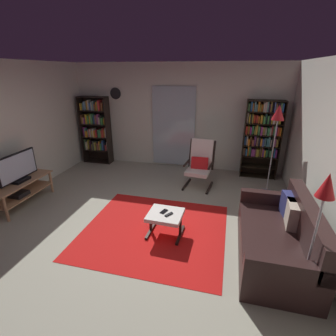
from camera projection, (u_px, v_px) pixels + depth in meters
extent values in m
plane|color=#A6A48F|center=(139.00, 224.00, 4.20)|extent=(7.02, 7.02, 0.00)
cube|color=silver|center=(176.00, 117.00, 6.35)|extent=(5.60, 0.06, 2.60)
cube|color=silver|center=(173.00, 127.00, 6.39)|extent=(1.10, 0.01, 2.00)
cube|color=red|center=(154.00, 230.00, 4.05)|extent=(2.24, 2.05, 0.01)
cube|color=tan|center=(21.00, 182.00, 4.67)|extent=(0.44, 1.24, 0.02)
cube|color=tan|center=(24.00, 194.00, 4.76)|extent=(0.40, 1.18, 0.02)
cylinder|color=tan|center=(6.00, 209.00, 4.20)|extent=(0.05, 0.05, 0.46)
cylinder|color=tan|center=(51.00, 182.00, 5.23)|extent=(0.05, 0.05, 0.46)
cylinder|color=tan|center=(37.00, 180.00, 5.31)|extent=(0.05, 0.05, 0.46)
cube|color=black|center=(19.00, 194.00, 4.65)|extent=(0.26, 0.28, 0.07)
cube|color=black|center=(20.00, 180.00, 4.66)|extent=(0.20, 0.32, 0.05)
cube|color=black|center=(17.00, 166.00, 4.56)|extent=(0.04, 0.86, 0.49)
cube|color=silver|center=(18.00, 166.00, 4.55)|extent=(0.01, 0.81, 0.44)
cube|color=black|center=(83.00, 130.00, 6.83)|extent=(0.02, 0.30, 1.78)
cube|color=black|center=(109.00, 131.00, 6.66)|extent=(0.02, 0.30, 1.78)
cube|color=black|center=(98.00, 129.00, 6.87)|extent=(0.78, 0.02, 1.78)
cube|color=black|center=(99.00, 161.00, 7.06)|extent=(0.74, 0.28, 0.02)
cube|color=black|center=(98.00, 150.00, 6.94)|extent=(0.74, 0.28, 0.02)
cube|color=black|center=(96.00, 137.00, 6.81)|extent=(0.74, 0.28, 0.02)
cube|color=black|center=(95.00, 124.00, 6.68)|extent=(0.74, 0.28, 0.02)
cube|color=black|center=(94.00, 111.00, 6.55)|extent=(0.74, 0.28, 0.02)
cube|color=black|center=(92.00, 97.00, 6.43)|extent=(0.74, 0.28, 0.02)
cube|color=#43794A|center=(86.00, 144.00, 6.97)|extent=(0.03, 0.15, 0.26)
cube|color=gold|center=(87.00, 146.00, 6.98)|extent=(0.02, 0.15, 0.16)
cube|color=beige|center=(88.00, 145.00, 6.95)|extent=(0.03, 0.24, 0.22)
cube|color=#9D9229|center=(89.00, 144.00, 6.94)|extent=(0.04, 0.13, 0.26)
cube|color=red|center=(92.00, 145.00, 6.96)|extent=(0.03, 0.11, 0.20)
cube|color=#2D1C26|center=(92.00, 144.00, 6.93)|extent=(0.04, 0.23, 0.25)
cube|color=#9B9A3A|center=(94.00, 146.00, 6.94)|extent=(0.03, 0.22, 0.16)
cube|color=#2E302B|center=(95.00, 145.00, 6.89)|extent=(0.04, 0.22, 0.26)
cube|color=#9E9E3D|center=(96.00, 145.00, 6.90)|extent=(0.03, 0.22, 0.22)
cube|color=#292931|center=(98.00, 145.00, 6.90)|extent=(0.02, 0.13, 0.24)
cube|color=brown|center=(99.00, 146.00, 6.89)|extent=(0.04, 0.20, 0.19)
cube|color=orange|center=(100.00, 145.00, 6.88)|extent=(0.03, 0.17, 0.25)
cube|color=#378846|center=(102.00, 146.00, 6.89)|extent=(0.04, 0.20, 0.20)
cube|color=#3657A3|center=(103.00, 145.00, 6.84)|extent=(0.04, 0.12, 0.26)
cube|color=#191F31|center=(105.00, 146.00, 6.85)|extent=(0.04, 0.15, 0.21)
cube|color=#BF3A38|center=(107.00, 147.00, 6.85)|extent=(0.03, 0.17, 0.16)
cube|color=#BDB2A3|center=(108.00, 146.00, 6.84)|extent=(0.04, 0.15, 0.23)
cube|color=#89318F|center=(85.00, 131.00, 6.85)|extent=(0.04, 0.14, 0.25)
cube|color=teal|center=(86.00, 132.00, 6.82)|extent=(0.02, 0.13, 0.23)
cube|color=orange|center=(88.00, 133.00, 6.82)|extent=(0.04, 0.22, 0.16)
cube|color=#5D9C99|center=(90.00, 133.00, 6.82)|extent=(0.03, 0.15, 0.20)
cube|color=#D63A36|center=(90.00, 133.00, 6.80)|extent=(0.03, 0.15, 0.22)
cube|color=beige|center=(92.00, 132.00, 6.81)|extent=(0.03, 0.21, 0.21)
cube|color=gold|center=(93.00, 134.00, 6.80)|extent=(0.04, 0.10, 0.16)
cube|color=beige|center=(94.00, 132.00, 6.77)|extent=(0.04, 0.17, 0.24)
cube|color=gold|center=(96.00, 133.00, 6.77)|extent=(0.02, 0.24, 0.19)
cube|color=red|center=(98.00, 133.00, 6.78)|extent=(0.04, 0.21, 0.20)
cube|color=black|center=(98.00, 134.00, 6.74)|extent=(0.02, 0.11, 0.16)
cube|color=#307C4A|center=(100.00, 133.00, 6.75)|extent=(0.04, 0.17, 0.21)
cube|color=#30884E|center=(102.00, 133.00, 6.74)|extent=(0.02, 0.20, 0.22)
cube|color=#C13C29|center=(102.00, 134.00, 6.71)|extent=(0.03, 0.12, 0.20)
cube|color=#D43C37|center=(104.00, 133.00, 6.72)|extent=(0.03, 0.18, 0.26)
cube|color=gold|center=(105.00, 133.00, 6.72)|extent=(0.04, 0.10, 0.22)
cube|color=#BBB0AD|center=(106.00, 133.00, 6.69)|extent=(0.02, 0.13, 0.26)
cube|color=brown|center=(83.00, 119.00, 6.71)|extent=(0.03, 0.18, 0.24)
cube|color=#A68D39|center=(84.00, 120.00, 6.70)|extent=(0.04, 0.16, 0.17)
cube|color=#8D4196|center=(86.00, 120.00, 6.71)|extent=(0.03, 0.22, 0.17)
cube|color=gold|center=(87.00, 119.00, 6.68)|extent=(0.03, 0.14, 0.25)
cube|color=gold|center=(88.00, 119.00, 6.68)|extent=(0.03, 0.24, 0.25)
cube|color=#3C8B41|center=(90.00, 120.00, 6.68)|extent=(0.03, 0.22, 0.21)
cube|color=orange|center=(91.00, 119.00, 6.65)|extent=(0.04, 0.14, 0.22)
cube|color=#44854A|center=(92.00, 119.00, 6.62)|extent=(0.04, 0.17, 0.27)
cube|color=teal|center=(94.00, 119.00, 6.65)|extent=(0.02, 0.11, 0.24)
cube|color=#3056A3|center=(95.00, 120.00, 6.64)|extent=(0.04, 0.14, 0.21)
cube|color=brown|center=(97.00, 119.00, 6.62)|extent=(0.04, 0.20, 0.23)
cube|color=#994683|center=(98.00, 119.00, 6.59)|extent=(0.04, 0.12, 0.26)
cube|color=beige|center=(101.00, 121.00, 6.62)|extent=(0.04, 0.20, 0.18)
cube|color=black|center=(102.00, 120.00, 6.59)|extent=(0.04, 0.17, 0.23)
cube|color=#388F41|center=(103.00, 121.00, 6.58)|extent=(0.04, 0.23, 0.18)
cube|color=orange|center=(105.00, 121.00, 6.58)|extent=(0.03, 0.13, 0.16)
cube|color=brown|center=(106.00, 121.00, 6.56)|extent=(0.02, 0.18, 0.19)
cube|color=#26222D|center=(81.00, 106.00, 6.59)|extent=(0.02, 0.12, 0.17)
cube|color=gold|center=(82.00, 106.00, 6.58)|extent=(0.04, 0.18, 0.17)
cube|color=teal|center=(84.00, 107.00, 6.57)|extent=(0.03, 0.10, 0.17)
cube|color=#3E62B4|center=(85.00, 106.00, 6.55)|extent=(0.02, 0.13, 0.22)
cube|color=#5A89A1|center=(86.00, 106.00, 6.55)|extent=(0.04, 0.19, 0.23)
cube|color=orange|center=(88.00, 105.00, 6.55)|extent=(0.03, 0.14, 0.24)
cube|color=beige|center=(89.00, 105.00, 6.54)|extent=(0.04, 0.14, 0.26)
cube|color=#3C60AE|center=(91.00, 106.00, 6.55)|extent=(0.04, 0.16, 0.19)
cube|color=gold|center=(92.00, 106.00, 6.52)|extent=(0.02, 0.11, 0.21)
cube|color=beige|center=(93.00, 106.00, 6.52)|extent=(0.02, 0.23, 0.22)
cube|color=#5C8F94|center=(94.00, 105.00, 6.50)|extent=(0.03, 0.20, 0.25)
cube|color=brown|center=(96.00, 107.00, 6.49)|extent=(0.04, 0.20, 0.17)
cube|color=orange|center=(98.00, 106.00, 6.49)|extent=(0.04, 0.17, 0.22)
cube|color=#358C48|center=(99.00, 106.00, 6.47)|extent=(0.03, 0.18, 0.22)
cube|color=red|center=(100.00, 105.00, 6.44)|extent=(0.04, 0.23, 0.27)
cube|color=#3A8644|center=(102.00, 107.00, 6.47)|extent=(0.03, 0.11, 0.17)
cube|color=brown|center=(103.00, 106.00, 6.44)|extent=(0.04, 0.20, 0.21)
cube|color=#599594|center=(105.00, 105.00, 6.43)|extent=(0.02, 0.14, 0.27)
cube|color=black|center=(244.00, 139.00, 5.87)|extent=(0.02, 0.30, 1.80)
cube|color=black|center=(280.00, 141.00, 5.69)|extent=(0.02, 0.30, 1.80)
cube|color=black|center=(261.00, 139.00, 5.91)|extent=(0.82, 0.02, 1.80)
cube|color=black|center=(257.00, 175.00, 6.10)|extent=(0.78, 0.28, 0.02)
cube|color=black|center=(258.00, 166.00, 6.01)|extent=(0.78, 0.28, 0.02)
cube|color=black|center=(259.00, 156.00, 5.92)|extent=(0.78, 0.28, 0.02)
cube|color=black|center=(261.00, 146.00, 5.83)|extent=(0.78, 0.28, 0.02)
cube|color=black|center=(262.00, 135.00, 5.73)|extent=(0.78, 0.28, 0.02)
cube|color=black|center=(264.00, 124.00, 5.64)|extent=(0.78, 0.28, 0.02)
cube|color=black|center=(265.00, 112.00, 5.54)|extent=(0.78, 0.28, 0.02)
cube|color=black|center=(267.00, 101.00, 5.46)|extent=(0.78, 0.28, 0.02)
cube|color=brown|center=(244.00, 151.00, 5.98)|extent=(0.04, 0.18, 0.19)
cube|color=teal|center=(246.00, 151.00, 5.95)|extent=(0.03, 0.19, 0.17)
cube|color=orange|center=(248.00, 150.00, 5.93)|extent=(0.03, 0.12, 0.23)
cube|color=#3F8F42|center=(250.00, 151.00, 5.94)|extent=(0.04, 0.12, 0.21)
cube|color=#8D3784|center=(252.00, 152.00, 5.91)|extent=(0.03, 0.19, 0.17)
cube|color=#9F4289|center=(254.00, 152.00, 5.92)|extent=(0.04, 0.21, 0.17)
cube|color=brown|center=(255.00, 152.00, 5.90)|extent=(0.02, 0.22, 0.20)
cube|color=#989C31|center=(257.00, 152.00, 5.89)|extent=(0.04, 0.22, 0.18)
cube|color=olive|center=(259.00, 152.00, 5.88)|extent=(0.02, 0.14, 0.17)
cube|color=brown|center=(260.00, 152.00, 5.86)|extent=(0.02, 0.14, 0.21)
cube|color=brown|center=(262.00, 151.00, 5.86)|extent=(0.02, 0.17, 0.23)
cube|color=purple|center=(263.00, 152.00, 5.85)|extent=(0.02, 0.14, 0.18)
cube|color=gold|center=(264.00, 153.00, 5.87)|extent=(0.03, 0.21, 0.16)
cube|color=#2C7A43|center=(267.00, 153.00, 5.84)|extent=(0.04, 0.12, 0.17)
cube|color=#172C25|center=(268.00, 152.00, 5.85)|extent=(0.03, 0.12, 0.22)
cube|color=#40884F|center=(270.00, 153.00, 5.85)|extent=(0.04, 0.18, 0.15)
cube|color=orange|center=(272.00, 152.00, 5.81)|extent=(0.03, 0.12, 0.21)
cube|color=#2964B0|center=(274.00, 152.00, 5.80)|extent=(0.03, 0.17, 0.22)
cube|color=#89308A|center=(276.00, 153.00, 5.80)|extent=(0.04, 0.19, 0.19)
cube|color=#3168AD|center=(245.00, 140.00, 5.86)|extent=(0.04, 0.11, 0.19)
cube|color=beige|center=(247.00, 140.00, 5.86)|extent=(0.03, 0.18, 0.21)
cube|color=orange|center=(249.00, 141.00, 5.84)|extent=(0.04, 0.24, 0.16)
cube|color=brown|center=(251.00, 140.00, 5.83)|extent=(0.04, 0.11, 0.21)
cube|color=brown|center=(253.00, 142.00, 5.82)|extent=(0.04, 0.23, 0.15)
cube|color=#874299|center=(255.00, 140.00, 5.83)|extent=(0.03, 0.18, 0.22)
cube|color=brown|center=(257.00, 141.00, 5.82)|extent=(0.04, 0.21, 0.19)
cube|color=#1E232D|center=(259.00, 141.00, 5.80)|extent=(0.04, 0.17, 0.20)
cube|color=orange|center=(261.00, 142.00, 5.79)|extent=(0.04, 0.20, 0.17)
cube|color=#3E58A5|center=(263.00, 142.00, 5.77)|extent=(0.04, 0.24, 0.18)
cube|color=#57968E|center=(265.00, 142.00, 5.75)|extent=(0.03, 0.12, 0.19)
cube|color=teal|center=(267.00, 142.00, 5.77)|extent=(0.03, 0.22, 0.19)
cube|color=teal|center=(269.00, 141.00, 5.74)|extent=(0.03, 0.19, 0.22)
cube|color=beige|center=(271.00, 142.00, 5.73)|extent=(0.02, 0.18, 0.17)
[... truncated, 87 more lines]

